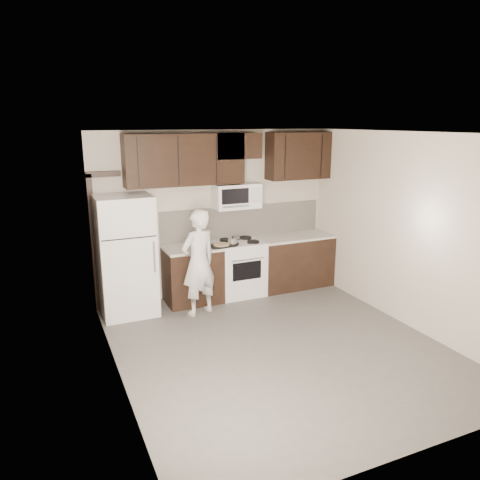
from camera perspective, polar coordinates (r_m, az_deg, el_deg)
floor at (r=6.23m, az=4.70°, el=-12.80°), size 4.50×4.50×0.00m
back_wall at (r=7.73m, az=-3.05°, el=3.25°), size 4.00×0.00×4.00m
ceiling at (r=5.54m, az=5.29°, el=12.87°), size 4.50×4.50×0.00m
counter_run at (r=7.91m, az=1.93°, el=-3.17°), size 2.95×0.64×0.91m
stove at (r=7.79m, az=-0.08°, el=-3.41°), size 0.76×0.66×0.94m
backsplash at (r=7.95m, az=0.37°, el=2.32°), size 2.90×0.02×0.54m
upper_cabinets at (r=7.52m, az=-1.16°, el=10.12°), size 3.48×0.35×0.78m
microwave at (r=7.62m, az=-0.44°, el=5.39°), size 0.76×0.42×0.40m
refrigerator at (r=7.10m, az=-13.72°, el=-1.89°), size 0.80×0.76×1.80m
door_trim at (r=7.28m, az=-17.20°, el=1.09°), size 0.50×0.08×2.12m
saucepan at (r=7.45m, az=-0.87°, el=-0.17°), size 0.26×0.15×0.15m
baking_tray at (r=7.39m, az=-2.28°, el=-0.68°), size 0.40×0.31×0.02m
pizza at (r=7.39m, az=-2.28°, el=-0.54°), size 0.27×0.27×0.02m
person at (r=6.94m, az=-5.08°, el=-2.75°), size 0.68×0.55×1.60m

